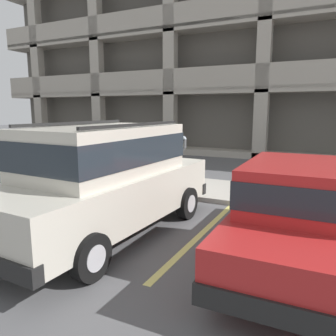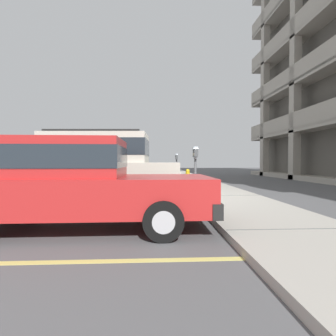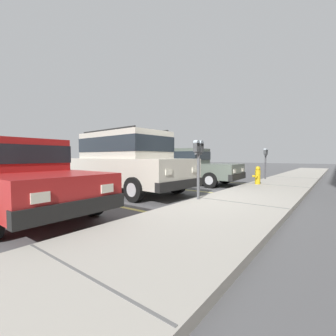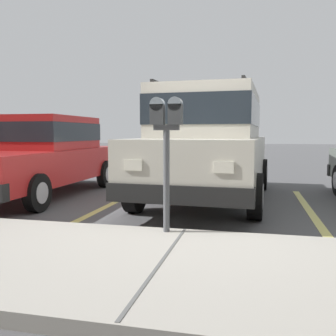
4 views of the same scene
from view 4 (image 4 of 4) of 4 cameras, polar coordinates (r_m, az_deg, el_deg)
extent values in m
cube|color=#565659|center=(4.56, 3.06, -10.71)|extent=(80.00, 80.00, 0.10)
cube|color=#ADA89E|center=(3.32, -0.94, -14.95)|extent=(40.00, 2.20, 0.12)
cube|color=#606060|center=(3.30, -0.94, -13.94)|extent=(0.03, 2.16, 0.00)
cube|color=#DBD16B|center=(5.91, 21.26, -6.83)|extent=(0.12, 4.80, 0.01)
cube|color=#DBD16B|center=(6.31, -9.35, -5.78)|extent=(0.12, 4.80, 0.01)
cube|color=beige|center=(6.88, 6.30, 1.28)|extent=(2.07, 4.79, 0.80)
cube|color=beige|center=(6.92, 6.44, 8.10)|extent=(1.76, 2.99, 0.84)
cube|color=#232B33|center=(6.92, 6.44, 8.28)|extent=(1.79, 3.02, 0.46)
cube|color=black|center=(4.66, 1.51, -4.07)|extent=(1.88, 0.25, 0.24)
cube|color=black|center=(9.18, 8.69, 0.50)|extent=(1.88, 0.25, 0.24)
cube|color=silver|center=(4.74, -5.32, 0.46)|extent=(0.24, 0.04, 0.14)
cube|color=silver|center=(4.46, 8.49, 0.12)|extent=(0.24, 0.04, 0.14)
cylinder|color=black|center=(5.75, -5.11, -3.50)|extent=(0.23, 0.67, 0.66)
cylinder|color=#B2B2B7|center=(5.75, -5.11, -3.50)|extent=(0.24, 0.37, 0.36)
cylinder|color=black|center=(5.38, 13.17, -4.23)|extent=(0.23, 0.67, 0.66)
cylinder|color=#B2B2B7|center=(5.38, 13.17, -4.23)|extent=(0.24, 0.37, 0.36)
cylinder|color=black|center=(8.52, 1.92, -0.62)|extent=(0.23, 0.67, 0.66)
cylinder|color=#B2B2B7|center=(8.52, 1.92, -0.62)|extent=(0.24, 0.37, 0.36)
cylinder|color=black|center=(8.27, 14.14, -0.95)|extent=(0.23, 0.67, 0.66)
cylinder|color=#B2B2B7|center=(8.27, 14.14, -0.95)|extent=(0.24, 0.37, 0.36)
cube|color=black|center=(7.10, 0.88, 11.79)|extent=(0.18, 2.62, 0.05)
cube|color=black|center=(6.87, 12.27, 11.88)|extent=(0.18, 2.62, 0.05)
cube|color=red|center=(7.64, -19.29, 0.44)|extent=(1.74, 4.41, 0.60)
cube|color=red|center=(7.87, -18.27, 5.12)|extent=(1.51, 1.99, 0.64)
cube|color=#232B33|center=(7.87, -18.28, 5.24)|extent=(1.54, 2.02, 0.35)
cube|color=black|center=(9.55, -12.43, 0.44)|extent=(1.74, 0.17, 0.24)
cylinder|color=black|center=(6.08, -19.28, -3.59)|extent=(0.17, 0.60, 0.60)
cylinder|color=#B2B2B7|center=(6.08, -19.28, -3.59)|extent=(0.18, 0.33, 0.33)
cylinder|color=black|center=(9.25, -19.18, -0.62)|extent=(0.17, 0.60, 0.60)
cylinder|color=#B2B2B7|center=(9.25, -19.18, -0.62)|extent=(0.18, 0.33, 0.33)
cylinder|color=black|center=(8.50, -9.57, -0.90)|extent=(0.17, 0.60, 0.60)
cylinder|color=#B2B2B7|center=(8.50, -9.57, -0.90)|extent=(0.18, 0.33, 0.33)
cylinder|color=#595B60|center=(4.11, -0.24, -2.06)|extent=(0.07, 0.07, 1.12)
cube|color=#595B60|center=(4.08, -0.24, 6.20)|extent=(0.28, 0.06, 0.06)
cube|color=#424447|center=(4.06, 1.14, 8.18)|extent=(0.15, 0.11, 0.22)
cylinder|color=#8C99A3|center=(4.07, 1.15, 9.72)|extent=(0.15, 0.11, 0.15)
cube|color=#B7B293|center=(4.12, 1.31, 7.60)|extent=(0.08, 0.01, 0.08)
cube|color=#424447|center=(4.11, -1.61, 8.14)|extent=(0.15, 0.11, 0.22)
cylinder|color=#8C99A3|center=(4.12, -1.62, 9.67)|extent=(0.15, 0.11, 0.15)
cube|color=#B7B293|center=(4.16, -1.41, 7.58)|extent=(0.08, 0.01, 0.08)
camera|label=1|loc=(12.34, -7.85, 10.13)|focal=35.00mm
camera|label=2|loc=(10.08, -46.13, 3.42)|focal=28.00mm
camera|label=3|loc=(5.98, -65.86, 1.97)|focal=24.00mm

